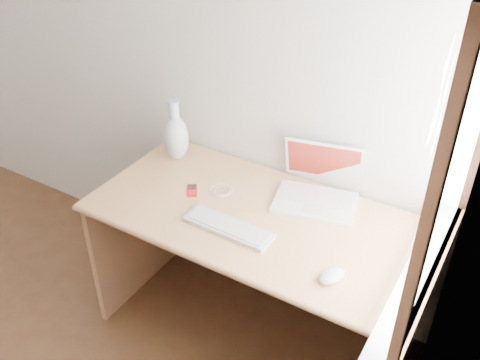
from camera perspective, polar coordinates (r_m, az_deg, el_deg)
The scene contains 10 objects.
back_wall at distance 2.82m, azimuth -12.52°, elevation 16.12°, with size 3.50×0.04×2.60m, color white.
window at distance 1.73m, azimuth 22.10°, elevation 1.83°, with size 0.11×0.99×1.10m.
desk at distance 2.47m, azimuth 2.40°, elevation -6.48°, with size 1.40×0.70×0.74m.
laptop at distance 2.35m, azimuth 8.52°, elevation -0.93°, with size 0.39×0.36×0.24m.
external_keyboard at distance 2.19m, azimuth -1.26°, elevation -5.03°, with size 0.39×0.13×0.02m.
mouse at distance 1.99m, azimuth 9.80°, elevation -10.03°, with size 0.07×0.11×0.04m, color white.
ipod at distance 2.41m, azimuth -5.12°, elevation -1.11°, with size 0.09×0.10×0.01m.
cable_coil at distance 2.41m, azimuth -2.00°, elevation -1.11°, with size 0.10×0.10×0.01m, color silver.
remote at distance 2.29m, azimuth -4.49°, elevation -3.23°, with size 0.03×0.08×0.01m, color silver.
vase at distance 2.60m, azimuth -6.86°, elevation 4.68°, with size 0.12×0.12×0.31m.
Camera 1 is at (1.86, -0.20, 2.12)m, focal length 40.00 mm.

